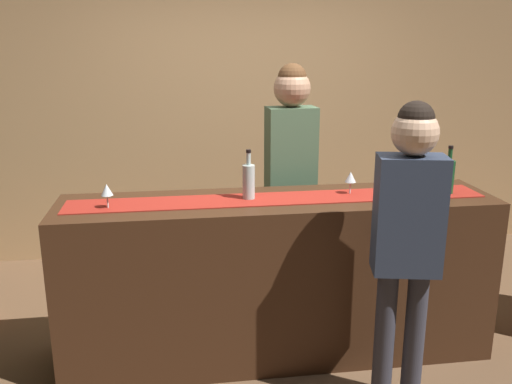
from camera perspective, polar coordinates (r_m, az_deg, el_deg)
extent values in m
plane|color=brown|center=(3.73, 2.18, -16.04)|extent=(10.00, 10.00, 0.00)
cube|color=tan|center=(5.09, -1.59, 9.80)|extent=(6.00, 0.12, 2.90)
cube|color=#3D2314|center=(3.49, 2.26, -8.84)|extent=(2.64, 0.60, 1.03)
cube|color=maroon|center=(3.32, 2.36, -0.69)|extent=(2.50, 0.28, 0.01)
cylinder|color=#194723|center=(3.60, 19.22, 1.44)|extent=(0.07, 0.07, 0.21)
cylinder|color=#194723|center=(3.57, 19.42, 3.66)|extent=(0.03, 0.03, 0.08)
cylinder|color=black|center=(3.57, 19.48, 4.39)|extent=(0.03, 0.03, 0.02)
cylinder|color=#B2C6C1|center=(3.28, -0.76, 1.01)|extent=(0.07, 0.07, 0.21)
cylinder|color=#B2C6C1|center=(3.25, -0.77, 3.44)|extent=(0.03, 0.03, 0.08)
cylinder|color=black|center=(3.24, -0.78, 4.25)|extent=(0.03, 0.03, 0.02)
cylinder|color=silver|center=(3.46, 9.66, -0.21)|extent=(0.06, 0.06, 0.00)
cylinder|color=silver|center=(3.45, 9.69, 0.42)|extent=(0.01, 0.01, 0.08)
cone|color=silver|center=(3.44, 9.74, 1.55)|extent=(0.07, 0.07, 0.06)
cylinder|color=silver|center=(3.24, -15.02, -1.65)|extent=(0.06, 0.06, 0.00)
cylinder|color=silver|center=(3.22, -15.07, -0.98)|extent=(0.01, 0.01, 0.08)
cone|color=silver|center=(3.21, -15.16, 0.22)|extent=(0.07, 0.07, 0.06)
cylinder|color=#26262B|center=(4.11, 4.53, -6.45)|extent=(0.11, 0.11, 0.84)
cylinder|color=#26262B|center=(4.07, 2.35, -6.64)|extent=(0.11, 0.11, 0.84)
cube|color=#4C6B4C|center=(3.87, 3.63, 3.85)|extent=(0.35, 0.22, 0.67)
sphere|color=tan|center=(3.81, 3.74, 10.64)|extent=(0.25, 0.25, 0.25)
sphere|color=brown|center=(3.80, 3.76, 11.68)|extent=(0.20, 0.20, 0.20)
cylinder|color=#33333D|center=(3.18, 13.11, -14.39)|extent=(0.11, 0.11, 0.78)
cylinder|color=#33333D|center=(3.21, 16.02, -14.29)|extent=(0.11, 0.11, 0.78)
cube|color=#2D384C|center=(2.92, 15.49, -2.33)|extent=(0.37, 0.27, 0.62)
sphere|color=#DBAD89|center=(2.82, 16.10, 5.93)|extent=(0.23, 0.23, 0.23)
sphere|color=black|center=(2.81, 16.20, 7.22)|extent=(0.18, 0.18, 0.18)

